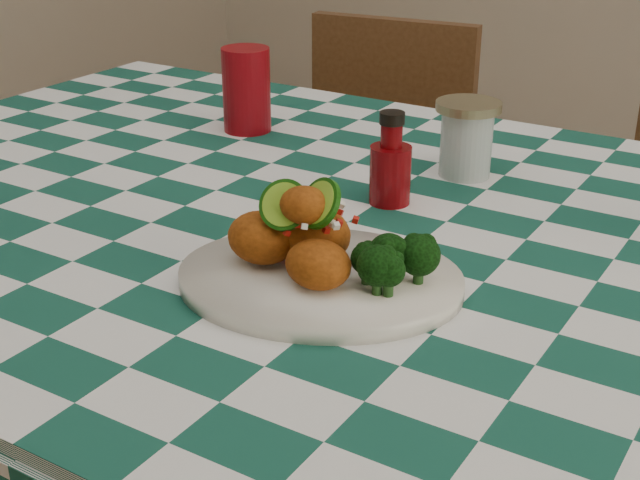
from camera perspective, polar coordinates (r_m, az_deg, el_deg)
The scene contains 8 objects.
dining_table at distance 1.30m, azimuth 1.58°, elevation -14.96°, with size 1.66×1.06×0.79m, color #144B3C, non-canonical shape.
plate at distance 0.93m, azimuth -0.00°, elevation -2.58°, with size 0.30×0.23×0.02m, color silver, non-canonical shape.
fried_chicken_pile at distance 0.92m, azimuth -0.69°, elevation 0.70°, with size 0.14×0.11×0.09m, color #A3470F, non-canonical shape.
broccoli_side at distance 0.89m, azimuth 4.64°, elevation -1.41°, with size 0.07×0.07×0.05m, color black, non-canonical shape.
red_tumbler at distance 1.44m, azimuth -4.73°, elevation 9.56°, with size 0.08×0.08×0.13m, color maroon.
ketchup_bottle at distance 1.14m, azimuth 4.55°, elevation 5.24°, with size 0.05×0.05×0.12m, color #620408, non-canonical shape.
mason_jar at distance 1.25m, azimuth 9.35°, elevation 6.39°, with size 0.09×0.09×0.11m, color #B2BCBA, non-canonical shape.
wooden_chair_left at distance 2.00m, azimuth 2.52°, elevation 1.01°, with size 0.39×0.41×0.85m, color #472814, non-canonical shape.
Camera 1 is at (0.50, -0.88, 1.22)m, focal length 50.00 mm.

